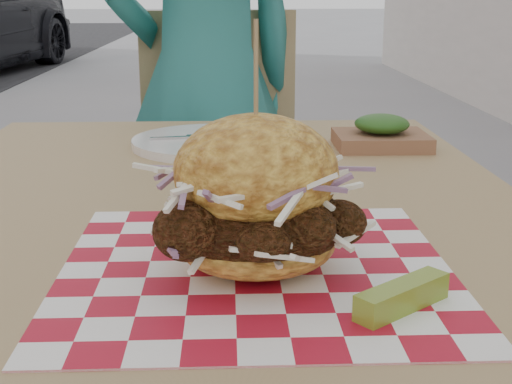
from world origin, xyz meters
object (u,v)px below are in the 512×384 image
patio_chair (213,166)px  sandwich (256,203)px  patio_table (209,273)px  diner (206,82)px

patio_chair → sandwich: (0.06, -1.22, 0.26)m
patio_table → sandwich: sandwich is taller
diner → patio_table: size_ratio=1.29×
patio_table → patio_chair: (-0.02, 1.04, -0.12)m
patio_table → diner: bearing=91.7°
patio_table → patio_chair: bearing=90.8°
patio_table → sandwich: 0.24m
patio_chair → sandwich: sandwich is taller
diner → patio_chair: 0.22m
patio_chair → diner: bearing=-154.4°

